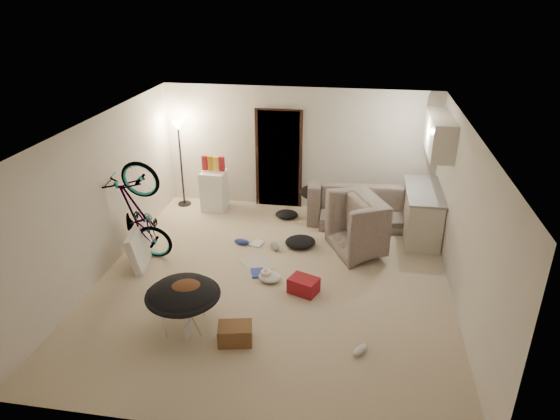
% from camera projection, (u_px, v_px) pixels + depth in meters
% --- Properties ---
extents(floor, '(5.50, 6.00, 0.02)m').
position_uv_depth(floor, '(273.00, 281.00, 7.96)').
color(floor, beige).
rests_on(floor, ground).
extents(ceiling, '(5.50, 6.00, 0.02)m').
position_uv_depth(ceiling, '(272.00, 126.00, 6.92)').
color(ceiling, white).
rests_on(ceiling, wall_back).
extents(wall_back, '(5.50, 0.02, 2.50)m').
position_uv_depth(wall_back, '(299.00, 149.00, 10.14)').
color(wall_back, silver).
rests_on(wall_back, floor).
extents(wall_front, '(5.50, 0.02, 2.50)m').
position_uv_depth(wall_front, '(218.00, 338.00, 4.74)').
color(wall_front, silver).
rests_on(wall_front, floor).
extents(wall_left, '(0.02, 6.00, 2.50)m').
position_uv_depth(wall_left, '(100.00, 197.00, 7.84)').
color(wall_left, silver).
rests_on(wall_left, floor).
extents(wall_right, '(0.02, 6.00, 2.50)m').
position_uv_depth(wall_right, '(465.00, 222.00, 7.04)').
color(wall_right, silver).
rests_on(wall_right, floor).
extents(doorway, '(0.85, 0.10, 2.04)m').
position_uv_depth(doorway, '(279.00, 159.00, 10.26)').
color(doorway, black).
rests_on(doorway, floor).
extents(door_trim, '(0.97, 0.04, 2.10)m').
position_uv_depth(door_trim, '(279.00, 160.00, 10.23)').
color(door_trim, black).
rests_on(door_trim, floor).
extents(floor_lamp, '(0.28, 0.28, 1.81)m').
position_uv_depth(floor_lamp, '(180.00, 146.00, 10.15)').
color(floor_lamp, black).
rests_on(floor_lamp, floor).
extents(kitchen_counter, '(0.60, 1.50, 0.88)m').
position_uv_depth(kitchen_counter, '(421.00, 214.00, 9.22)').
color(kitchen_counter, beige).
rests_on(kitchen_counter, floor).
extents(counter_top, '(0.64, 1.54, 0.04)m').
position_uv_depth(counter_top, '(424.00, 191.00, 9.03)').
color(counter_top, gray).
rests_on(counter_top, kitchen_counter).
extents(kitchen_uppers, '(0.38, 1.40, 0.65)m').
position_uv_depth(kitchen_uppers, '(439.00, 135.00, 8.57)').
color(kitchen_uppers, beige).
rests_on(kitchen_uppers, wall_right).
extents(sofa, '(2.15, 0.94, 0.62)m').
position_uv_depth(sofa, '(361.00, 206.00, 9.83)').
color(sofa, '#333A33').
rests_on(sofa, floor).
extents(armchair, '(1.40, 1.47, 0.75)m').
position_uv_depth(armchair, '(376.00, 229.00, 8.77)').
color(armchair, '#333A33').
rests_on(armchair, floor).
extents(bicycle, '(1.90, 0.90, 1.08)m').
position_uv_depth(bicycle, '(141.00, 234.00, 8.36)').
color(bicycle, black).
rests_on(bicycle, floor).
extents(book_asset, '(0.28, 0.23, 0.02)m').
position_uv_depth(book_asset, '(185.00, 341.00, 6.59)').
color(book_asset, maroon).
rests_on(book_asset, floor).
extents(mini_fridge, '(0.49, 0.49, 0.82)m').
position_uv_depth(mini_fridge, '(214.00, 190.00, 10.33)').
color(mini_fridge, white).
rests_on(mini_fridge, floor).
extents(snack_box_0, '(0.10, 0.07, 0.30)m').
position_uv_depth(snack_box_0, '(205.00, 163.00, 10.11)').
color(snack_box_0, maroon).
rests_on(snack_box_0, mini_fridge).
extents(snack_box_1, '(0.11, 0.08, 0.30)m').
position_uv_depth(snack_box_1, '(210.00, 163.00, 10.09)').
color(snack_box_1, '#C48118').
rests_on(snack_box_1, mini_fridge).
extents(snack_box_2, '(0.11, 0.08, 0.30)m').
position_uv_depth(snack_box_2, '(216.00, 164.00, 10.07)').
color(snack_box_2, yellow).
rests_on(snack_box_2, mini_fridge).
extents(snack_box_3, '(0.11, 0.08, 0.30)m').
position_uv_depth(snack_box_3, '(222.00, 164.00, 10.05)').
color(snack_box_3, maroon).
rests_on(snack_box_3, mini_fridge).
extents(saucer_chair, '(1.01, 1.01, 0.72)m').
position_uv_depth(saucer_chair, '(184.00, 301.00, 6.71)').
color(saucer_chair, silver).
rests_on(saucer_chair, floor).
extents(hoodie, '(0.61, 0.58, 0.22)m').
position_uv_depth(hoodie, '(185.00, 289.00, 6.59)').
color(hoodie, '#58331E').
rests_on(hoodie, saucer_chair).
extents(sofa_drape, '(0.65, 0.58, 0.28)m').
position_uv_depth(sofa_drape, '(314.00, 193.00, 9.88)').
color(sofa_drape, black).
rests_on(sofa_drape, sofa).
extents(tv_box, '(0.39, 0.97, 0.63)m').
position_uv_depth(tv_box, '(140.00, 246.00, 8.35)').
color(tv_box, silver).
rests_on(tv_box, floor).
extents(drink_case_a, '(0.50, 0.40, 0.25)m').
position_uv_depth(drink_case_a, '(235.00, 334.00, 6.55)').
color(drink_case_a, brown).
rests_on(drink_case_a, floor).
extents(drink_case_b, '(0.51, 0.45, 0.24)m').
position_uv_depth(drink_case_b, '(304.00, 285.00, 7.60)').
color(drink_case_b, maroon).
rests_on(drink_case_b, floor).
extents(juicer, '(0.16, 0.16, 0.23)m').
position_uv_depth(juicer, '(266.00, 275.00, 7.92)').
color(juicer, white).
rests_on(juicer, floor).
extents(newspaper, '(0.67, 0.69, 0.01)m').
position_uv_depth(newspaper, '(257.00, 264.00, 8.42)').
color(newspaper, '#BDB6AF').
rests_on(newspaper, floor).
extents(book_blue, '(0.29, 0.33, 0.03)m').
position_uv_depth(book_blue, '(258.00, 273.00, 8.13)').
color(book_blue, '#2B3D9B').
rests_on(book_blue, floor).
extents(book_white, '(0.26, 0.30, 0.02)m').
position_uv_depth(book_white, '(257.00, 243.00, 9.06)').
color(book_white, silver).
rests_on(book_white, floor).
extents(shoe_0, '(0.31, 0.15, 0.11)m').
position_uv_depth(shoe_0, '(242.00, 242.00, 9.03)').
color(shoe_0, '#2B3D9B').
rests_on(shoe_0, floor).
extents(shoe_1, '(0.26, 0.32, 0.11)m').
position_uv_depth(shoe_1, '(275.00, 246.00, 8.87)').
color(shoe_1, slate).
rests_on(shoe_1, floor).
extents(shoe_2, '(0.24, 0.32, 0.11)m').
position_uv_depth(shoe_2, '(154.00, 289.00, 7.63)').
color(shoe_2, '#2B3D9B').
rests_on(shoe_2, floor).
extents(shoe_3, '(0.25, 0.21, 0.09)m').
position_uv_depth(shoe_3, '(204.00, 302.00, 7.34)').
color(shoe_3, slate).
rests_on(shoe_3, floor).
extents(shoe_4, '(0.23, 0.28, 0.10)m').
position_uv_depth(shoe_4, '(360.00, 350.00, 6.38)').
color(shoe_4, white).
rests_on(shoe_4, floor).
extents(clothes_lump_a, '(0.67, 0.63, 0.18)m').
position_uv_depth(clothes_lump_a, '(300.00, 242.00, 8.95)').
color(clothes_lump_a, black).
rests_on(clothes_lump_a, floor).
extents(clothes_lump_b, '(0.46, 0.40, 0.14)m').
position_uv_depth(clothes_lump_b, '(287.00, 214.00, 10.07)').
color(clothes_lump_b, black).
rests_on(clothes_lump_b, floor).
extents(clothes_lump_c, '(0.46, 0.43, 0.12)m').
position_uv_depth(clothes_lump_c, '(270.00, 277.00, 7.93)').
color(clothes_lump_c, silver).
rests_on(clothes_lump_c, floor).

